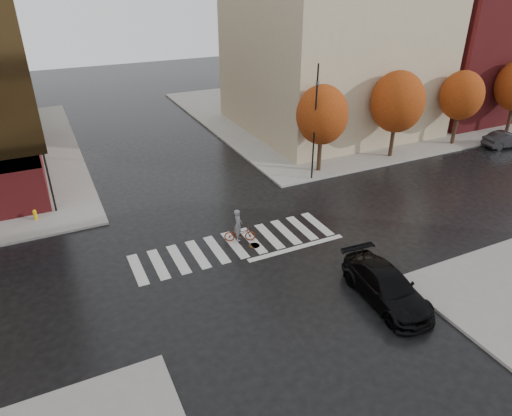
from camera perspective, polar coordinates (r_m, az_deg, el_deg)
The scene contains 15 objects.
ground at distance 25.53m, azimuth -2.22°, elevation -5.17°, with size 120.00×120.00×0.00m, color black.
sidewalk_ne at distance 52.10m, azimuth 9.94°, elevation 11.95°, with size 30.00×30.00×0.15m, color gray.
crosswalk at distance 25.91m, azimuth -2.67°, elevation -4.62°, with size 12.00×3.00×0.01m, color silver.
building_ne_tan at distance 44.92m, azimuth 9.54°, elevation 21.33°, with size 16.00×16.00×18.00m, color tan.
building_ne_brick at distance 55.11m, azimuth 24.61°, elevation 18.38°, with size 14.00×14.00×14.00m, color maroon.
tree_ne_a at distance 34.11m, azimuth 8.26°, elevation 11.43°, with size 3.80×3.80×6.50m.
tree_ne_b at distance 38.31m, azimuth 17.28°, elevation 12.54°, with size 4.20×4.20×6.89m.
tree_ne_c at distance 43.32m, azimuth 24.33°, elevation 12.68°, with size 3.60×3.60×6.31m.
sedan at distance 22.33m, azimuth 15.96°, elevation -9.38°, with size 2.16×5.32×1.54m, color black.
cyclist at distance 25.92m, azimuth -2.11°, elevation -2.82°, with size 1.89×1.24×2.03m.
traffic_light_nw at distance 30.41m, azimuth -25.00°, elevation 5.93°, with size 0.21×0.19×6.68m.
traffic_light_ne at distance 32.40m, azimuth 7.43°, elevation 11.52°, with size 0.17×0.21×8.22m.
fire_hydrant at distance 31.10m, azimuth -25.91°, elevation -0.68°, with size 0.24×0.24×0.66m.
manhole at distance 25.82m, azimuth -0.22°, elevation -4.71°, with size 0.62×0.62×0.01m, color #50371C.
parked_car at distance 45.79m, azimuth 28.81°, elevation 7.53°, with size 1.43×4.11×1.35m, color black.
Camera 1 is at (-8.43, -19.73, 13.83)m, focal length 32.00 mm.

